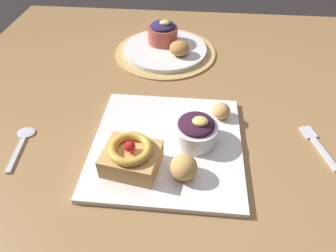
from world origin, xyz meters
The scene contains 13 objects.
ground_plane centered at (0.00, 0.00, 0.00)m, with size 8.00×8.00×0.00m, color #2D2826.
dining_table centered at (0.00, 0.00, 0.64)m, with size 1.36×1.05×0.73m.
woven_placemat centered at (-0.12, 0.21, 0.73)m, with size 0.30×0.30×0.01m, color tan.
front_plate centered at (-0.08, -0.18, 0.74)m, with size 0.30×0.30×0.01m, color white.
cake_slice centered at (-0.14, -0.24, 0.77)m, with size 0.11×0.10×0.06m.
berry_ramekin centered at (-0.02, -0.16, 0.77)m, with size 0.09×0.09×0.07m.
fritter_front centered at (0.03, -0.08, 0.76)m, with size 0.04×0.04×0.03m, color tan.
fritter_middle centered at (-0.04, -0.26, 0.77)m, with size 0.05×0.05×0.05m, color tan.
back_plate centered at (-0.12, 0.21, 0.74)m, with size 0.25×0.25×0.01m, color white.
back_ramekin centered at (-0.13, 0.24, 0.78)m, with size 0.09×0.09×0.07m.
back_pastry centered at (-0.08, 0.17, 0.77)m, with size 0.06×0.06×0.04m, color #B77F3D.
fork centered at (0.23, -0.14, 0.73)m, with size 0.05×0.13×0.00m.
spoon centered at (-0.38, -0.19, 0.73)m, with size 0.04×0.13×0.00m.
Camera 1 is at (-0.04, -0.60, 1.19)m, focal length 32.02 mm.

